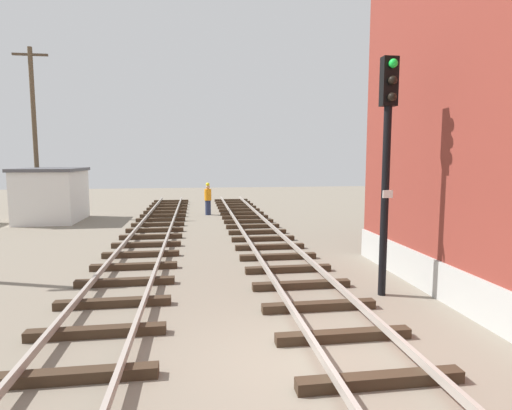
{
  "coord_description": "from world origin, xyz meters",
  "views": [
    {
      "loc": [
        -1.71,
        -6.09,
        3.28
      ],
      "look_at": [
        0.21,
        7.2,
        1.75
      ],
      "focal_mm": 29.05,
      "sensor_mm": 36.0,
      "label": 1
    }
  ],
  "objects": [
    {
      "name": "track_centre",
      "position": [
        -3.57,
        0.0,
        0.13
      ],
      "size": [
        2.5,
        51.58,
        0.32
      ],
      "color": "#38281C",
      "rests_on": "ground"
    },
    {
      "name": "control_hut",
      "position": [
        -9.16,
        16.61,
        1.39
      ],
      "size": [
        3.0,
        3.8,
        2.76
      ],
      "color": "silver",
      "rests_on": "ground"
    },
    {
      "name": "track_worker_foreground",
      "position": [
        -1.07,
        17.8,
        0.93
      ],
      "size": [
        0.4,
        0.4,
        1.87
      ],
      "color": "#262D4C",
      "rests_on": "ground"
    },
    {
      "name": "ground_plane",
      "position": [
        0.0,
        0.0,
        0.0
      ],
      "size": [
        80.0,
        80.0,
        0.0
      ],
      "primitive_type": "plane",
      "color": "slate"
    },
    {
      "name": "utility_pole_far",
      "position": [
        -10.41,
        18.28,
        4.78
      ],
      "size": [
        1.8,
        0.24,
        9.18
      ],
      "color": "brown",
      "rests_on": "ground"
    },
    {
      "name": "signal_mast",
      "position": [
        2.67,
        3.02,
        3.48
      ],
      "size": [
        0.36,
        0.4,
        5.56
      ],
      "color": "black",
      "rests_on": "ground"
    },
    {
      "name": "track_near_building",
      "position": [
        0.88,
        -0.0,
        0.13
      ],
      "size": [
        2.5,
        51.58,
        0.32
      ],
      "color": "#38281C",
      "rests_on": "ground"
    }
  ]
}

